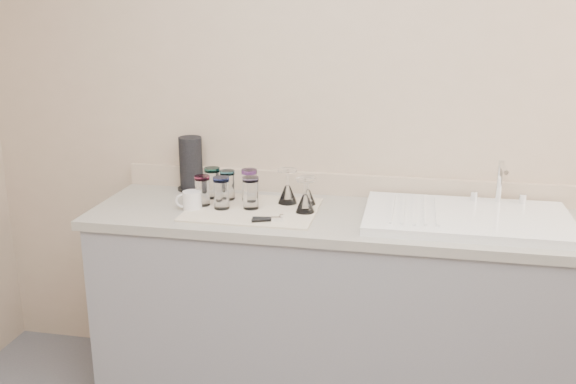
% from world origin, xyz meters
% --- Properties ---
extents(room_envelope, '(3.54, 3.50, 2.52)m').
position_xyz_m(room_envelope, '(0.00, 0.00, 1.56)').
color(room_envelope, '#545459').
rests_on(room_envelope, ground).
extents(counter_unit, '(2.06, 0.62, 0.90)m').
position_xyz_m(counter_unit, '(0.00, 1.20, 0.45)').
color(counter_unit, slate).
rests_on(counter_unit, ground).
extents(sink_unit, '(0.82, 0.50, 0.22)m').
position_xyz_m(sink_unit, '(0.55, 1.20, 0.92)').
color(sink_unit, white).
rests_on(sink_unit, counter_unit).
extents(dish_towel, '(0.55, 0.42, 0.01)m').
position_xyz_m(dish_towel, '(-0.34, 1.18, 0.90)').
color(dish_towel, silver).
rests_on(dish_towel, counter_unit).
extents(tumbler_teal, '(0.07, 0.07, 0.14)m').
position_xyz_m(tumbler_teal, '(-0.56, 1.30, 0.98)').
color(tumbler_teal, white).
rests_on(tumbler_teal, dish_towel).
extents(tumbler_cyan, '(0.07, 0.07, 0.13)m').
position_xyz_m(tumbler_cyan, '(-0.48, 1.29, 0.97)').
color(tumbler_cyan, white).
rests_on(tumbler_cyan, dish_towel).
extents(tumbler_purple, '(0.07, 0.07, 0.14)m').
position_xyz_m(tumbler_purple, '(-0.39, 1.30, 0.98)').
color(tumbler_purple, white).
rests_on(tumbler_purple, dish_towel).
extents(tumbler_magenta, '(0.07, 0.07, 0.13)m').
position_xyz_m(tumbler_magenta, '(-0.57, 1.19, 0.97)').
color(tumbler_magenta, white).
rests_on(tumbler_magenta, dish_towel).
extents(tumbler_blue, '(0.07, 0.07, 0.14)m').
position_xyz_m(tumbler_blue, '(-0.47, 1.16, 0.98)').
color(tumbler_blue, white).
rests_on(tumbler_blue, dish_towel).
extents(tumbler_lavender, '(0.07, 0.07, 0.14)m').
position_xyz_m(tumbler_lavender, '(-0.35, 1.18, 0.98)').
color(tumbler_lavender, white).
rests_on(tumbler_lavender, dish_towel).
extents(goblet_back_left, '(0.09, 0.09, 0.15)m').
position_xyz_m(goblet_back_left, '(-0.21, 1.29, 0.96)').
color(goblet_back_left, white).
rests_on(goblet_back_left, dish_towel).
extents(goblet_back_right, '(0.07, 0.07, 0.12)m').
position_xyz_m(goblet_back_right, '(-0.12, 1.29, 0.95)').
color(goblet_back_right, white).
rests_on(goblet_back_right, dish_towel).
extents(goblet_front_right, '(0.08, 0.08, 0.14)m').
position_xyz_m(goblet_front_right, '(-0.11, 1.18, 0.96)').
color(goblet_front_right, white).
rests_on(goblet_front_right, dish_towel).
extents(can_opener, '(0.13, 0.07, 0.02)m').
position_xyz_m(can_opener, '(-0.24, 1.03, 0.92)').
color(can_opener, silver).
rests_on(can_opener, dish_towel).
extents(white_mug, '(0.12, 0.10, 0.08)m').
position_xyz_m(white_mug, '(-0.60, 1.13, 0.94)').
color(white_mug, silver).
rests_on(white_mug, counter_unit).
extents(paper_towel_roll, '(0.14, 0.14, 0.25)m').
position_xyz_m(paper_towel_roll, '(-0.71, 1.44, 1.02)').
color(paper_towel_roll, black).
rests_on(paper_towel_roll, counter_unit).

